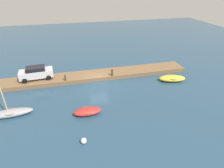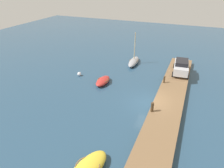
# 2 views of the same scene
# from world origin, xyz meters

# --- Properties ---
(ground_plane) EXTENTS (84.00, 84.00, 0.00)m
(ground_plane) POSITION_xyz_m (0.00, 0.00, 0.00)
(ground_plane) COLOR navy
(dock_platform) EXTENTS (26.26, 2.86, 0.56)m
(dock_platform) POSITION_xyz_m (0.00, -1.80, 0.28)
(dock_platform) COLOR brown
(dock_platform) RESTS_ON ground_plane
(rowboat_yellow) EXTENTS (3.80, 2.25, 0.78)m
(rowboat_yellow) POSITION_xyz_m (-9.81, 1.86, 0.40)
(rowboat_yellow) COLOR gold
(rowboat_yellow) RESTS_ON ground_plane
(rowboat_grey) EXTENTS (4.33, 1.41, 4.67)m
(rowboat_grey) POSITION_xyz_m (9.83, 4.78, 0.40)
(rowboat_grey) COLOR #939399
(rowboat_grey) RESTS_ON ground_plane
(dinghy_red) EXTENTS (2.87, 1.35, 0.69)m
(dinghy_red) POSITION_xyz_m (2.27, 6.35, 0.36)
(dinghy_red) COLOR #B72D28
(dinghy_red) RESTS_ON ground_plane
(mooring_post_west) EXTENTS (0.26, 0.26, 0.92)m
(mooring_post_west) POSITION_xyz_m (-2.02, -0.62, 1.02)
(mooring_post_west) COLOR #47331E
(mooring_post_west) RESTS_ON dock_platform
(mooring_post_mid_west) EXTENTS (0.19, 0.19, 0.81)m
(mooring_post_mid_west) POSITION_xyz_m (4.25, -0.62, 0.96)
(mooring_post_mid_west) COLOR #47331E
(mooring_post_mid_west) RESTS_ON dock_platform
(parked_car) EXTENTS (4.30, 2.20, 1.70)m
(parked_car) POSITION_xyz_m (7.88, -2.09, 1.45)
(parked_car) COLOR silver
(parked_car) RESTS_ON dock_platform
(marker_buoy) EXTENTS (0.51, 0.51, 0.51)m
(marker_buoy) POSITION_xyz_m (3.10, 10.15, 0.25)
(marker_buoy) COLOR silver
(marker_buoy) RESTS_ON ground_plane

